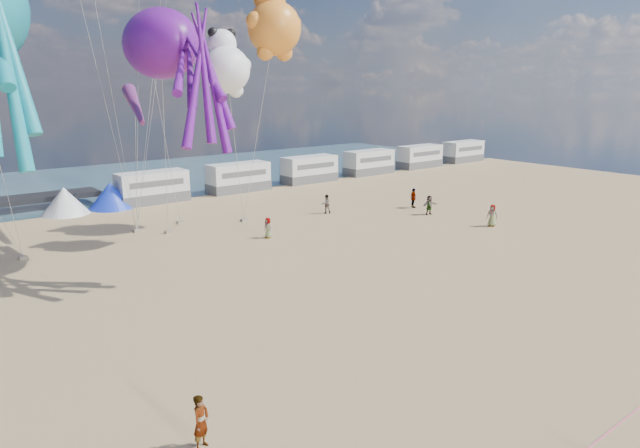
{
  "coord_description": "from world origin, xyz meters",
  "views": [
    {
      "loc": [
        -15.14,
        -11.92,
        11.09
      ],
      "look_at": [
        -0.74,
        6.0,
        5.44
      ],
      "focal_mm": 32.0,
      "sensor_mm": 36.0,
      "label": 1
    }
  ],
  "objects_px": {
    "beachgoer_0": "(268,228)",
    "sandbag_a": "(23,258)",
    "motorhome_3": "(369,162)",
    "motorhome_2": "(309,169)",
    "kite_panda": "(227,70)",
    "beachgoer_1": "(326,204)",
    "beachgoer_6": "(492,215)",
    "sandbag_b": "(169,232)",
    "tent_white": "(65,201)",
    "beachgoer_3": "(413,198)",
    "beachgoer_4": "(429,205)",
    "motorhome_1": "(238,177)",
    "windsock_mid": "(149,50)",
    "motorhome_4": "(420,156)",
    "kite_octopus_purple": "(161,44)",
    "sandbag_d": "(180,222)",
    "kite_teddy_orange": "(274,28)",
    "windsock_right": "(135,106)",
    "tent_blue": "(111,195)",
    "sandbag_e": "(137,231)",
    "motorhome_0": "(152,187)",
    "motorhome_5": "(463,151)",
    "sandbag_c": "(244,220)"
  },
  "relations": [
    {
      "from": "beachgoer_0",
      "to": "sandbag_a",
      "type": "bearing_deg",
      "value": -113.96
    },
    {
      "from": "motorhome_3",
      "to": "beachgoer_0",
      "type": "xyz_separation_m",
      "value": [
        -27.1,
        -17.74,
        -0.73
      ]
    },
    {
      "from": "motorhome_2",
      "to": "kite_panda",
      "type": "height_order",
      "value": "kite_panda"
    },
    {
      "from": "beachgoer_1",
      "to": "beachgoer_6",
      "type": "bearing_deg",
      "value": 145.33
    },
    {
      "from": "motorhome_3",
      "to": "sandbag_b",
      "type": "distance_m",
      "value": 34.41
    },
    {
      "from": "tent_white",
      "to": "beachgoer_3",
      "type": "xyz_separation_m",
      "value": [
        25.74,
        -17.25,
        -0.29
      ]
    },
    {
      "from": "beachgoer_1",
      "to": "beachgoer_4",
      "type": "bearing_deg",
      "value": 161.63
    },
    {
      "from": "motorhome_1",
      "to": "windsock_mid",
      "type": "bearing_deg",
      "value": -140.74
    },
    {
      "from": "motorhome_2",
      "to": "motorhome_4",
      "type": "xyz_separation_m",
      "value": [
        19.0,
        0.0,
        0.0
      ]
    },
    {
      "from": "beachgoer_4",
      "to": "kite_octopus_purple",
      "type": "xyz_separation_m",
      "value": [
        -23.14,
        1.41,
        12.55
      ]
    },
    {
      "from": "sandbag_d",
      "to": "kite_teddy_orange",
      "type": "distance_m",
      "value": 17.04
    },
    {
      "from": "motorhome_2",
      "to": "windsock_right",
      "type": "xyz_separation_m",
      "value": [
        -25.95,
        -15.23,
        8.22
      ]
    },
    {
      "from": "motorhome_4",
      "to": "sandbag_a",
      "type": "distance_m",
      "value": 53.42
    },
    {
      "from": "beachgoer_6",
      "to": "sandbag_a",
      "type": "xyz_separation_m",
      "value": [
        -31.38,
        13.78,
        -0.77
      ]
    },
    {
      "from": "motorhome_1",
      "to": "beachgoer_6",
      "type": "bearing_deg",
      "value": -73.1
    },
    {
      "from": "tent_blue",
      "to": "beachgoer_3",
      "type": "height_order",
      "value": "tent_blue"
    },
    {
      "from": "tent_blue",
      "to": "sandbag_d",
      "type": "distance_m",
      "value": 9.85
    },
    {
      "from": "kite_panda",
      "to": "sandbag_e",
      "type": "bearing_deg",
      "value": 119.41
    },
    {
      "from": "motorhome_0",
      "to": "motorhome_4",
      "type": "bearing_deg",
      "value": 0.0
    },
    {
      "from": "tent_blue",
      "to": "beachgoer_6",
      "type": "distance_m",
      "value": 33.64
    },
    {
      "from": "motorhome_4",
      "to": "beachgoer_6",
      "type": "xyz_separation_m",
      "value": [
        -20.61,
        -25.97,
        -0.62
      ]
    },
    {
      "from": "motorhome_5",
      "to": "sandbag_e",
      "type": "bearing_deg",
      "value": -169.42
    },
    {
      "from": "beachgoer_1",
      "to": "beachgoer_3",
      "type": "height_order",
      "value": "beachgoer_3"
    },
    {
      "from": "motorhome_5",
      "to": "tent_white",
      "type": "relative_size",
      "value": 1.65
    },
    {
      "from": "sandbag_a",
      "to": "sandbag_b",
      "type": "relative_size",
      "value": 1.0
    },
    {
      "from": "motorhome_0",
      "to": "beachgoer_6",
      "type": "xyz_separation_m",
      "value": [
        17.39,
        -25.97,
        -0.62
      ]
    },
    {
      "from": "beachgoer_0",
      "to": "sandbag_a",
      "type": "xyz_separation_m",
      "value": [
        -15.39,
        5.55,
        -0.66
      ]
    },
    {
      "from": "beachgoer_1",
      "to": "kite_panda",
      "type": "bearing_deg",
      "value": 39.15
    },
    {
      "from": "motorhome_0",
      "to": "sandbag_a",
      "type": "relative_size",
      "value": 13.2
    },
    {
      "from": "motorhome_1",
      "to": "sandbag_b",
      "type": "height_order",
      "value": "motorhome_1"
    },
    {
      "from": "motorhome_3",
      "to": "beachgoer_0",
      "type": "relative_size",
      "value": 4.29
    },
    {
      "from": "beachgoer_4",
      "to": "sandbag_a",
      "type": "distance_m",
      "value": 31.68
    },
    {
      "from": "tent_blue",
      "to": "sandbag_c",
      "type": "xyz_separation_m",
      "value": [
        6.73,
        -12.09,
        -1.09
      ]
    },
    {
      "from": "motorhome_1",
      "to": "tent_blue",
      "type": "xyz_separation_m",
      "value": [
        -13.5,
        0.0,
        -0.3
      ]
    },
    {
      "from": "motorhome_4",
      "to": "kite_octopus_purple",
      "type": "bearing_deg",
      "value": -157.25
    },
    {
      "from": "motorhome_3",
      "to": "windsock_right",
      "type": "xyz_separation_m",
      "value": [
        -35.45,
        -15.23,
        8.22
      ]
    },
    {
      "from": "windsock_right",
      "to": "sandbag_c",
      "type": "bearing_deg",
      "value": 28.7
    },
    {
      "from": "sandbag_a",
      "to": "sandbag_e",
      "type": "height_order",
      "value": "same"
    },
    {
      "from": "beachgoer_6",
      "to": "beachgoer_0",
      "type": "bearing_deg",
      "value": -136.77
    },
    {
      "from": "sandbag_e",
      "to": "sandbag_a",
      "type": "bearing_deg",
      "value": -164.89
    },
    {
      "from": "sandbag_a",
      "to": "windsock_right",
      "type": "height_order",
      "value": "windsock_right"
    },
    {
      "from": "motorhome_0",
      "to": "beachgoer_6",
      "type": "height_order",
      "value": "motorhome_0"
    },
    {
      "from": "beachgoer_0",
      "to": "windsock_mid",
      "type": "xyz_separation_m",
      "value": [
        -5.42,
        6.69,
        12.67
      ]
    },
    {
      "from": "beachgoer_4",
      "to": "sandbag_d",
      "type": "bearing_deg",
      "value": 156.85
    },
    {
      "from": "sandbag_e",
      "to": "tent_blue",
      "type": "bearing_deg",
      "value": 81.23
    },
    {
      "from": "motorhome_2",
      "to": "tent_white",
      "type": "xyz_separation_m",
      "value": [
        -27.0,
        0.0,
        -0.3
      ]
    },
    {
      "from": "beachgoer_6",
      "to": "sandbag_a",
      "type": "distance_m",
      "value": 34.28
    },
    {
      "from": "motorhome_5",
      "to": "kite_octopus_purple",
      "type": "relative_size",
      "value": 0.63
    },
    {
      "from": "sandbag_b",
      "to": "motorhome_5",
      "type": "bearing_deg",
      "value": 12.98
    },
    {
      "from": "motorhome_0",
      "to": "motorhome_3",
      "type": "xyz_separation_m",
      "value": [
        28.5,
        0.0,
        0.0
      ]
    }
  ]
}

